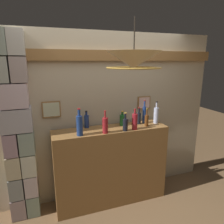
# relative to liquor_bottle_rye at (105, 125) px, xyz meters

# --- Properties ---
(panelled_rear_partition) EXTENTS (3.49, 0.15, 2.46)m
(panelled_rear_partition) POSITION_rel_liquor_bottle_rye_xyz_m (0.13, 0.43, 0.04)
(panelled_rear_partition) COLOR #BCAD8E
(panelled_rear_partition) RESTS_ON ground
(stone_pillar) EXTENTS (0.36, 0.33, 2.40)m
(stone_pillar) POSITION_rel_liquor_bottle_rye_xyz_m (-1.06, 0.29, -0.04)
(stone_pillar) COLOR #9F8B8E
(stone_pillar) RESTS_ON ground
(bar_shelf_unit) EXTENTS (1.62, 0.41, 1.14)m
(bar_shelf_unit) POSITION_rel_liquor_bottle_rye_xyz_m (0.13, 0.15, -0.68)
(bar_shelf_unit) COLOR olive
(bar_shelf_unit) RESTS_ON ground
(liquor_bottle_rye) EXTENTS (0.07, 0.07, 0.30)m
(liquor_bottle_rye) POSITION_rel_liquor_bottle_rye_xyz_m (0.00, 0.00, 0.00)
(liquor_bottle_rye) COLOR maroon
(liquor_bottle_rye) RESTS_ON bar_shelf_unit
(liquor_bottle_brandy) EXTENTS (0.08, 0.08, 0.29)m
(liquor_bottle_brandy) POSITION_rel_liquor_bottle_rye_xyz_m (0.43, 0.01, 0.01)
(liquor_bottle_brandy) COLOR maroon
(liquor_bottle_brandy) RESTS_ON bar_shelf_unit
(liquor_bottle_scotch) EXTENTS (0.06, 0.06, 0.26)m
(liquor_bottle_scotch) POSITION_rel_liquor_bottle_rye_xyz_m (0.66, 0.09, -0.02)
(liquor_bottle_scotch) COLOR #603414
(liquor_bottle_scotch) RESTS_ON bar_shelf_unit
(liquor_bottle_vermouth) EXTENTS (0.07, 0.07, 0.33)m
(liquor_bottle_vermouth) POSITION_rel_liquor_bottle_rye_xyz_m (0.86, 0.17, 0.02)
(liquor_bottle_vermouth) COLOR silver
(liquor_bottle_vermouth) RESTS_ON bar_shelf_unit
(liquor_bottle_amaro) EXTENTS (0.08, 0.08, 0.35)m
(liquor_bottle_amaro) POSITION_rel_liquor_bottle_rye_xyz_m (-0.33, 0.02, 0.03)
(liquor_bottle_amaro) COLOR navy
(liquor_bottle_amaro) RESTS_ON bar_shelf_unit
(liquor_bottle_bourbon) EXTENTS (0.07, 0.07, 0.25)m
(liquor_bottle_bourbon) POSITION_rel_liquor_bottle_rye_xyz_m (0.59, 0.22, -0.02)
(liquor_bottle_bourbon) COLOR black
(liquor_bottle_bourbon) RESTS_ON bar_shelf_unit
(liquor_bottle_sherry) EXTENTS (0.07, 0.07, 0.24)m
(liquor_bottle_sherry) POSITION_rel_liquor_bottle_rye_xyz_m (-0.18, 0.31, -0.01)
(liquor_bottle_sherry) COLOR navy
(liquor_bottle_sherry) RESTS_ON bar_shelf_unit
(liquor_bottle_gin) EXTENTS (0.07, 0.07, 0.25)m
(liquor_bottle_gin) POSITION_rel_liquor_bottle_rye_xyz_m (0.28, -0.00, -0.02)
(liquor_bottle_gin) COLOR black
(liquor_bottle_gin) RESTS_ON bar_shelf_unit
(liquor_bottle_mezcal) EXTENTS (0.08, 0.08, 0.22)m
(liquor_bottle_mezcal) POSITION_rel_liquor_bottle_rye_xyz_m (0.33, 0.23, -0.02)
(liquor_bottle_mezcal) COLOR #185822
(liquor_bottle_mezcal) RESTS_ON bar_shelf_unit
(liquor_bottle_port) EXTENTS (0.05, 0.05, 0.35)m
(liquor_bottle_port) POSITION_rel_liquor_bottle_rye_xyz_m (0.69, 0.23, 0.03)
(liquor_bottle_port) COLOR navy
(liquor_bottle_port) RESTS_ON bar_shelf_unit
(glass_tumbler_rocks) EXTENTS (0.07, 0.07, 0.08)m
(glass_tumbler_rocks) POSITION_rel_liquor_bottle_rye_xyz_m (0.40, 0.30, -0.07)
(glass_tumbler_rocks) COLOR silver
(glass_tumbler_rocks) RESTS_ON bar_shelf_unit
(pendant_lamp) EXTENTS (0.53, 0.53, 0.46)m
(pendant_lamp) POSITION_rel_liquor_bottle_rye_xyz_m (0.11, -0.59, 0.81)
(pendant_lamp) COLOR beige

